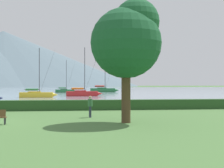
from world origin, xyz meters
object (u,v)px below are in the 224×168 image
object	(u,v)px
sailboat_slip_3	(37,94)
sailboat_slip_9	(65,91)
sailboat_slip_6	(83,93)
person_standing_walker	(90,105)
sailboat_slip_1	(103,90)
park_tree	(128,39)

from	to	relation	value
sailboat_slip_3	sailboat_slip_9	distance (m)	38.15
sailboat_slip_6	sailboat_slip_9	bearing A→B (deg)	98.99
sailboat_slip_6	person_standing_walker	size ratio (longest dim) A/B	6.24
sailboat_slip_6	person_standing_walker	world-z (taller)	sailboat_slip_6
sailboat_slip_6	sailboat_slip_3	bearing A→B (deg)	-145.99
sailboat_slip_3	sailboat_slip_6	bearing A→B (deg)	32.04
sailboat_slip_6	sailboat_slip_9	xyz separation A→B (m)	(-3.90, 32.25, -0.08)
sailboat_slip_1	park_tree	size ratio (longest dim) A/B	1.66
person_standing_walker	sailboat_slip_9	bearing A→B (deg)	81.43
sailboat_slip_1	sailboat_slip_6	xyz separation A→B (m)	(-8.15, -34.94, -0.13)
sailboat_slip_6	park_tree	distance (m)	49.66
sailboat_slip_9	sailboat_slip_6	bearing A→B (deg)	-86.56
sailboat_slip_9	person_standing_walker	world-z (taller)	sailboat_slip_9
park_tree	person_standing_walker	bearing A→B (deg)	120.26
sailboat_slip_1	sailboat_slip_3	xyz separation A→B (m)	(-17.10, -40.52, -0.17)
sailboat_slip_6	person_standing_walker	xyz separation A→B (m)	(-1.42, -45.56, 0.33)
sailboat_slip_1	park_tree	world-z (taller)	sailboat_slip_1
sailboat_slip_6	park_tree	xyz separation A→B (m)	(0.82, -49.41, 4.88)
sailboat_slip_1	sailboat_slip_9	size ratio (longest dim) A/B	1.37
sailboat_slip_6	park_tree	size ratio (longest dim) A/B	1.26
person_standing_walker	park_tree	xyz separation A→B (m)	(2.25, -3.85, 4.55)
sailboat_slip_3	sailboat_slip_6	size ratio (longest dim) A/B	0.92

